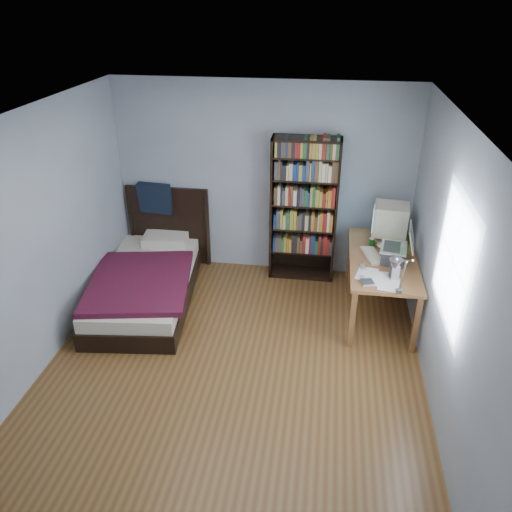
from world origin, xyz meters
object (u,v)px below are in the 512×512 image
keyboard (372,256)px  bed (148,278)px  crt_monitor (389,220)px  desk_lamp (397,267)px  laptop (395,252)px  soda_can (372,243)px  bookshelf (304,210)px  desk (377,264)px  speaker (395,272)px

keyboard → bed: (-2.67, -0.07, -0.49)m
crt_monitor → desk_lamp: 1.60m
laptop → desk_lamp: 1.09m
bed → soda_can: bearing=6.7°
bookshelf → bed: 2.12m
bed → laptop: bearing=-0.2°
desk_lamp → bookshelf: size_ratio=0.33×
desk → crt_monitor: crt_monitor is taller
crt_monitor → speaker: bearing=-90.2°
desk → soda_can: 0.43m
soda_can → desk: bearing=56.4°
desk → desk_lamp: size_ratio=2.52×
desk → crt_monitor: bearing=35.1°
desk → keyboard: keyboard is taller
desk_lamp → bed: bearing=159.7°
speaker → soda_can: speaker is taller
laptop → soda_can: (-0.23, 0.32, -0.07)m
soda_can → bed: bearing=-173.3°
desk → keyboard: 0.55m
laptop → soda_can: laptop is taller
keyboard → bookshelf: (-0.83, 0.74, 0.19)m
keyboard → bed: 2.72m
desk → soda_can: size_ratio=13.68×
desk_lamp → bookshelf: (-0.94, 1.84, -0.28)m
speaker → bookshelf: 1.59m
laptop → bed: bearing=179.8°
keyboard → soda_can: bearing=74.1°
bookshelf → bed: bookshelf is taller
crt_monitor → laptop: 0.58m
desk → soda_can: bearing=-123.6°
crt_monitor → desk: bearing=-144.9°
keyboard → speaker: (0.20, -0.46, 0.07)m
speaker → bed: (-2.87, 0.39, -0.56)m
laptop → desk_lamp: bearing=-97.1°
desk_lamp → speaker: bearing=81.6°
desk_lamp → keyboard: (-0.10, 1.10, -0.48)m
desk → bookshelf: bearing=161.7°
crt_monitor → bookshelf: (-1.04, 0.26, -0.05)m
desk → speaker: speaker is taller
desk_lamp → keyboard: bearing=95.4°
desk_lamp → soda_can: desk_lamp is taller
desk → keyboard: bearing=-106.3°
crt_monitor → bookshelf: bearing=165.9°
soda_can → desk_lamp: bearing=-85.7°
desk → desk_lamp: desk_lamp is taller
desk_lamp → bookshelf: 2.08m
desk_lamp → crt_monitor: bearing=86.4°
speaker → bed: 2.95m
bookshelf → desk_lamp: bearing=-63.0°
crt_monitor → desk_lamp: bearing=-93.6°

